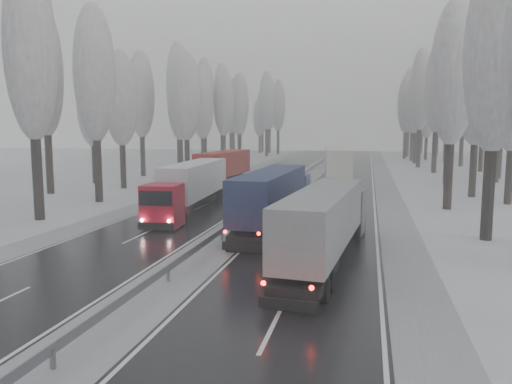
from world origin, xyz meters
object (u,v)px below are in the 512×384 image
at_px(truck_grey_tarp, 327,219).
at_px(truck_blue_box, 275,194).
at_px(truck_cream_box, 337,163).
at_px(truck_red_white, 191,184).
at_px(box_truck_distant, 341,155).
at_px(truck_red_red, 220,167).

xyz_separation_m(truck_grey_tarp, truck_blue_box, (-4.00, 7.77, 0.10)).
height_order(truck_cream_box, truck_red_white, truck_cream_box).
bearing_deg(truck_cream_box, truck_grey_tarp, -92.63).
distance_m(truck_cream_box, box_truck_distant, 41.07).
bearing_deg(truck_red_white, truck_grey_tarp, -51.32).
xyz_separation_m(box_truck_distant, truck_red_red, (-10.70, -46.22, 0.98)).
bearing_deg(box_truck_distant, truck_cream_box, -81.88).
distance_m(box_truck_distant, truck_red_red, 47.45).
relative_size(truck_grey_tarp, truck_cream_box, 0.85).
height_order(truck_cream_box, truck_red_red, truck_cream_box).
distance_m(truck_blue_box, truck_red_white, 8.91).
bearing_deg(truck_red_white, truck_cream_box, 61.67).
height_order(box_truck_distant, truck_red_white, truck_red_white).
xyz_separation_m(truck_grey_tarp, box_truck_distant, (-3.38, 75.22, -0.84)).
height_order(truck_blue_box, truck_red_red, truck_red_red).
height_order(truck_grey_tarp, truck_cream_box, truck_cream_box).
relative_size(truck_red_white, truck_red_red, 0.97).
bearing_deg(truck_cream_box, box_truck_distant, 87.13).
height_order(truck_grey_tarp, box_truck_distant, truck_grey_tarp).
bearing_deg(truck_red_red, truck_grey_tarp, -60.57).
relative_size(truck_blue_box, truck_cream_box, 0.89).
distance_m(truck_grey_tarp, truck_blue_box, 8.74).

